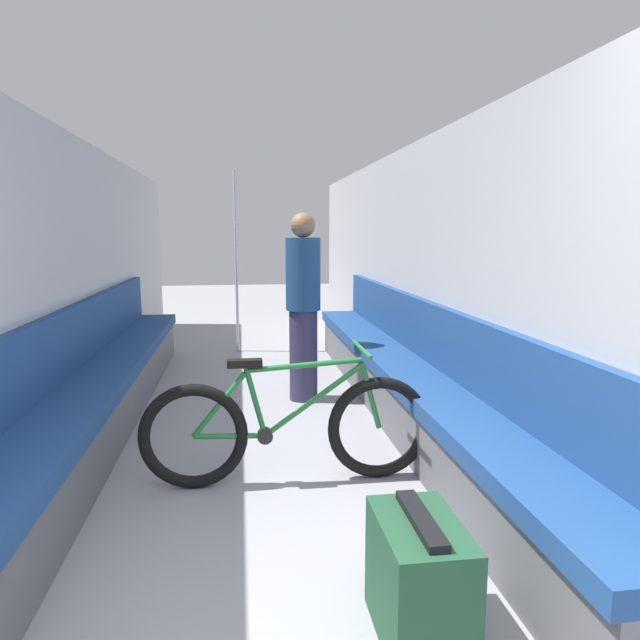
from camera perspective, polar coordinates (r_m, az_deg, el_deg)
wall_left at (r=4.53m, az=-24.53°, el=3.40°), size 0.10×9.96×2.21m
wall_right at (r=4.60m, az=11.23°, el=4.10°), size 0.10×9.96×2.21m
bench_seat_row_left at (r=4.40m, az=-21.47°, el=-6.99°), size 0.46×5.62×0.94m
bench_seat_row_right at (r=4.46m, az=8.72°, el=-6.27°), size 0.46×5.62×0.94m
bicycle at (r=3.39m, az=-3.23°, el=-10.82°), size 1.71×0.46×0.80m
grab_pole_near at (r=7.02m, az=-8.37°, el=5.45°), size 0.08×0.08×2.19m
passenger_standing at (r=4.93m, az=-1.69°, el=1.50°), size 0.30×0.30×1.63m
luggage_bag at (r=2.29m, az=9.89°, el=-24.23°), size 0.29×0.48×0.48m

